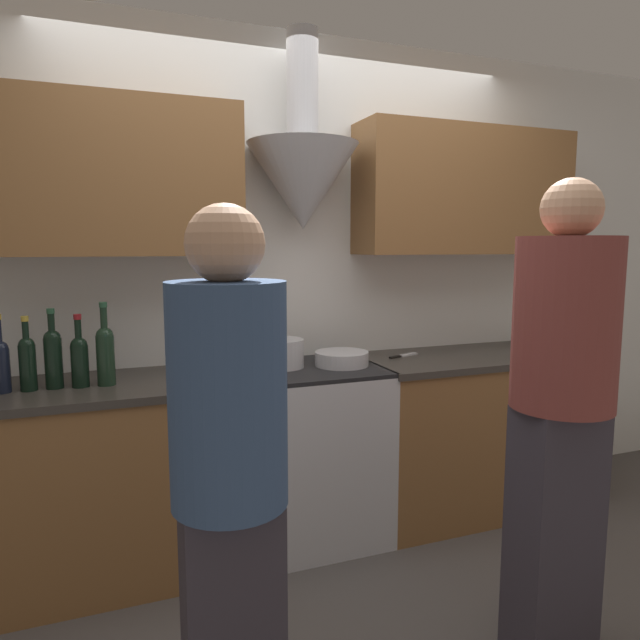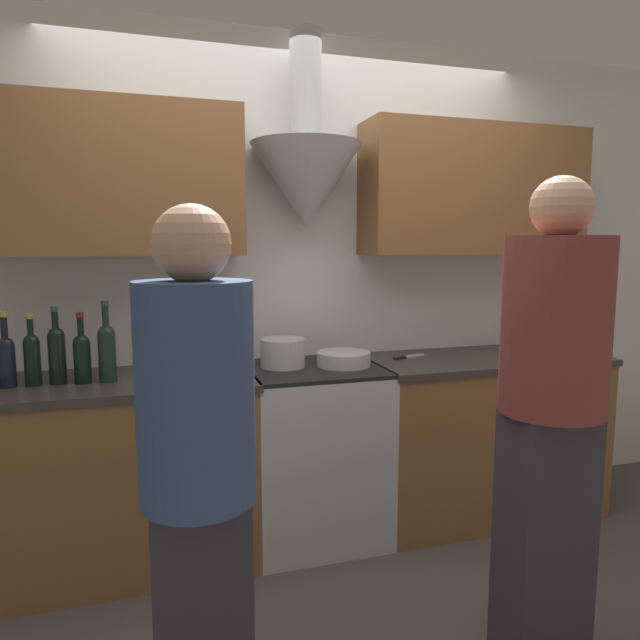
{
  "view_description": "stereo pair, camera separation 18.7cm",
  "coord_description": "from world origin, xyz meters",
  "px_view_note": "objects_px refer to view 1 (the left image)",
  "views": [
    {
      "loc": [
        -0.97,
        -2.29,
        1.49
      ],
      "look_at": [
        0.0,
        0.25,
        1.14
      ],
      "focal_mm": 32.0,
      "sensor_mm": 36.0,
      "label": 1
    },
    {
      "loc": [
        -0.79,
        -2.35,
        1.49
      ],
      "look_at": [
        0.0,
        0.25,
        1.14
      ],
      "focal_mm": 32.0,
      "sensor_mm": 36.0,
      "label": 2
    }
  ],
  "objects_px": {
    "stove_range": "(313,451)",
    "person_foreground_left": "(230,477)",
    "wine_bottle_4": "(80,358)",
    "person_foreground_right": "(561,404)",
    "wine_bottle_2": "(27,360)",
    "mixing_bowl": "(342,358)",
    "orange_fruit": "(528,343)",
    "wine_bottle_3": "(53,355)",
    "wine_bottle_5": "(105,352)",
    "wine_bottle_1": "(0,363)",
    "stock_pot": "(281,353)"
  },
  "relations": [
    {
      "from": "wine_bottle_3",
      "to": "person_foreground_left",
      "type": "distance_m",
      "value": 1.31
    },
    {
      "from": "wine_bottle_4",
      "to": "wine_bottle_1",
      "type": "bearing_deg",
      "value": 177.81
    },
    {
      "from": "wine_bottle_1",
      "to": "wine_bottle_5",
      "type": "distance_m",
      "value": 0.41
    },
    {
      "from": "mixing_bowl",
      "to": "orange_fruit",
      "type": "bearing_deg",
      "value": 0.5
    },
    {
      "from": "wine_bottle_1",
      "to": "wine_bottle_4",
      "type": "distance_m",
      "value": 0.3
    },
    {
      "from": "stock_pot",
      "to": "orange_fruit",
      "type": "bearing_deg",
      "value": -2.16
    },
    {
      "from": "stove_range",
      "to": "person_foreground_left",
      "type": "xyz_separation_m",
      "value": [
        -0.68,
        -1.21,
        0.44
      ]
    },
    {
      "from": "wine_bottle_4",
      "to": "person_foreground_right",
      "type": "height_order",
      "value": "person_foreground_right"
    },
    {
      "from": "wine_bottle_4",
      "to": "person_foreground_left",
      "type": "height_order",
      "value": "person_foreground_left"
    },
    {
      "from": "person_foreground_left",
      "to": "wine_bottle_3",
      "type": "bearing_deg",
      "value": 112.67
    },
    {
      "from": "stove_range",
      "to": "wine_bottle_1",
      "type": "bearing_deg",
      "value": -179.28
    },
    {
      "from": "person_foreground_left",
      "to": "person_foreground_right",
      "type": "relative_size",
      "value": 0.93
    },
    {
      "from": "wine_bottle_4",
      "to": "stock_pot",
      "type": "bearing_deg",
      "value": 4.7
    },
    {
      "from": "stove_range",
      "to": "wine_bottle_4",
      "type": "height_order",
      "value": "wine_bottle_4"
    },
    {
      "from": "wine_bottle_2",
      "to": "person_foreground_left",
      "type": "height_order",
      "value": "person_foreground_left"
    },
    {
      "from": "wine_bottle_5",
      "to": "mixing_bowl",
      "type": "bearing_deg",
      "value": 0.72
    },
    {
      "from": "wine_bottle_1",
      "to": "person_foreground_left",
      "type": "relative_size",
      "value": 0.2
    },
    {
      "from": "wine_bottle_2",
      "to": "person_foreground_left",
      "type": "relative_size",
      "value": 0.2
    },
    {
      "from": "wine_bottle_5",
      "to": "orange_fruit",
      "type": "distance_m",
      "value": 2.31
    },
    {
      "from": "wine_bottle_4",
      "to": "person_foreground_right",
      "type": "relative_size",
      "value": 0.18
    },
    {
      "from": "stove_range",
      "to": "wine_bottle_4",
      "type": "relative_size",
      "value": 2.83
    },
    {
      "from": "wine_bottle_3",
      "to": "orange_fruit",
      "type": "bearing_deg",
      "value": 0.11
    },
    {
      "from": "stove_range",
      "to": "wine_bottle_2",
      "type": "xyz_separation_m",
      "value": [
        -1.28,
        -0.02,
        0.57
      ]
    },
    {
      "from": "wine_bottle_4",
      "to": "wine_bottle_3",
      "type": "bearing_deg",
      "value": 171.53
    },
    {
      "from": "stove_range",
      "to": "mixing_bowl",
      "type": "relative_size",
      "value": 3.27
    },
    {
      "from": "orange_fruit",
      "to": "person_foreground_right",
      "type": "relative_size",
      "value": 0.05
    },
    {
      "from": "wine_bottle_2",
      "to": "orange_fruit",
      "type": "height_order",
      "value": "wine_bottle_2"
    },
    {
      "from": "stove_range",
      "to": "orange_fruit",
      "type": "relative_size",
      "value": 11.51
    },
    {
      "from": "stove_range",
      "to": "orange_fruit",
      "type": "xyz_separation_m",
      "value": [
        1.34,
        -0.01,
        0.48
      ]
    },
    {
      "from": "wine_bottle_1",
      "to": "stove_range",
      "type": "bearing_deg",
      "value": 0.72
    },
    {
      "from": "orange_fruit",
      "to": "person_foreground_left",
      "type": "xyz_separation_m",
      "value": [
        -2.01,
        -1.21,
        -0.04
      ]
    },
    {
      "from": "person_foreground_right",
      "to": "mixing_bowl",
      "type": "bearing_deg",
      "value": 107.09
    },
    {
      "from": "person_foreground_left",
      "to": "stove_range",
      "type": "bearing_deg",
      "value": 60.77
    },
    {
      "from": "wine_bottle_2",
      "to": "mixing_bowl",
      "type": "height_order",
      "value": "wine_bottle_2"
    },
    {
      "from": "stock_pot",
      "to": "wine_bottle_2",
      "type": "bearing_deg",
      "value": -176.57
    },
    {
      "from": "wine_bottle_1",
      "to": "stock_pot",
      "type": "relative_size",
      "value": 1.45
    },
    {
      "from": "stove_range",
      "to": "mixing_bowl",
      "type": "distance_m",
      "value": 0.5
    },
    {
      "from": "wine_bottle_5",
      "to": "stock_pot",
      "type": "xyz_separation_m",
      "value": [
        0.82,
        0.08,
        -0.07
      ]
    },
    {
      "from": "stock_pot",
      "to": "orange_fruit",
      "type": "distance_m",
      "value": 1.49
    },
    {
      "from": "mixing_bowl",
      "to": "person_foreground_left",
      "type": "relative_size",
      "value": 0.17
    },
    {
      "from": "wine_bottle_5",
      "to": "stock_pot",
      "type": "distance_m",
      "value": 0.83
    },
    {
      "from": "orange_fruit",
      "to": "person_foreground_left",
      "type": "height_order",
      "value": "person_foreground_left"
    },
    {
      "from": "wine_bottle_1",
      "to": "wine_bottle_3",
      "type": "distance_m",
      "value": 0.2
    },
    {
      "from": "wine_bottle_3",
      "to": "person_foreground_left",
      "type": "height_order",
      "value": "person_foreground_left"
    },
    {
      "from": "wine_bottle_1",
      "to": "mixing_bowl",
      "type": "relative_size",
      "value": 1.2
    },
    {
      "from": "mixing_bowl",
      "to": "orange_fruit",
      "type": "relative_size",
      "value": 3.52
    },
    {
      "from": "wine_bottle_1",
      "to": "orange_fruit",
      "type": "distance_m",
      "value": 2.72
    },
    {
      "from": "stove_range",
      "to": "person_foreground_left",
      "type": "distance_m",
      "value": 1.46
    },
    {
      "from": "wine_bottle_1",
      "to": "mixing_bowl",
      "type": "height_order",
      "value": "wine_bottle_1"
    },
    {
      "from": "wine_bottle_5",
      "to": "wine_bottle_3",
      "type": "bearing_deg",
      "value": 174.66
    }
  ]
}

